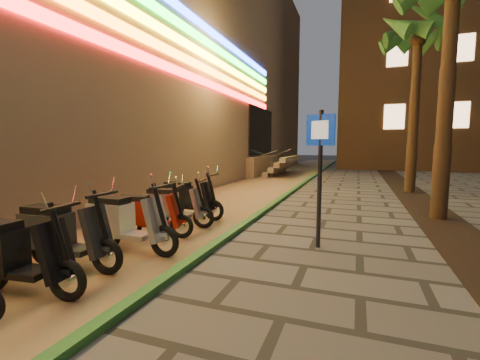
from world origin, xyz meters
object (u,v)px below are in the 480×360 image
at_px(scooter_7, 123,221).
at_px(scooter_9, 172,205).
at_px(scooter_5, 11,254).
at_px(scooter_6, 61,234).
at_px(scooter_10, 186,198).
at_px(scooter_8, 145,214).
at_px(pedestrian_sign, 320,160).

xyz_separation_m(scooter_7, scooter_9, (-0.15, 1.85, -0.05)).
xyz_separation_m(scooter_5, scooter_6, (-0.17, 0.88, 0.01)).
bearing_deg(scooter_6, scooter_10, 86.30).
bearing_deg(scooter_10, scooter_8, -83.75).
distance_m(pedestrian_sign, scooter_6, 4.51).
xyz_separation_m(pedestrian_sign, scooter_8, (-3.46, -0.57, -1.15)).
distance_m(pedestrian_sign, scooter_9, 3.63).
xyz_separation_m(pedestrian_sign, scooter_6, (-3.64, -2.43, -1.10)).
relative_size(scooter_5, scooter_10, 1.01).
distance_m(pedestrian_sign, scooter_10, 3.94).
distance_m(scooter_5, scooter_9, 3.71).
relative_size(pedestrian_sign, scooter_9, 1.54).
distance_m(scooter_5, scooter_6, 0.89).
distance_m(scooter_6, scooter_7, 1.04).
relative_size(scooter_8, scooter_9, 0.98).
bearing_deg(pedestrian_sign, scooter_8, -149.39).
relative_size(pedestrian_sign, scooter_8, 1.57).
bearing_deg(scooter_9, pedestrian_sign, -14.12).
relative_size(pedestrian_sign, scooter_7, 1.41).
xyz_separation_m(pedestrian_sign, scooter_5, (-3.47, -3.30, -1.11)).
xyz_separation_m(scooter_5, scooter_10, (-0.08, 4.61, -0.00)).
bearing_deg(scooter_5, scooter_10, 84.65).
bearing_deg(scooter_8, scooter_10, 78.22).
relative_size(pedestrian_sign, scooter_10, 1.46).
bearing_deg(scooter_9, scooter_8, -99.45).
height_order(scooter_7, scooter_10, scooter_7).
relative_size(scooter_6, scooter_9, 1.08).
distance_m(scooter_8, scooter_9, 0.97).
height_order(scooter_5, scooter_7, scooter_7).
distance_m(scooter_5, scooter_7, 1.86).
bearing_deg(scooter_7, scooter_9, 95.60).
bearing_deg(scooter_8, scooter_5, -104.88).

